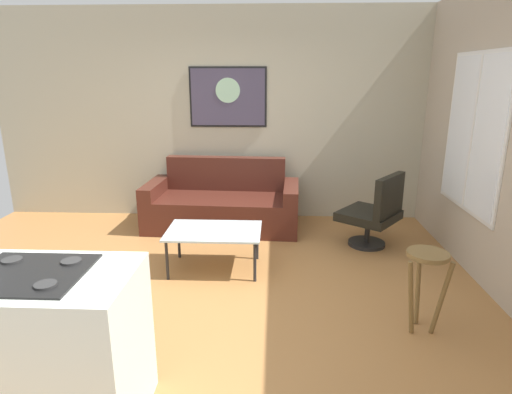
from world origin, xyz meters
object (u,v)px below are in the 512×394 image
object	(u,v)px
wall_painting	(228,97)
coffee_table	(214,233)
bar_stool	(426,271)
couch	(223,206)
armchair	(375,212)

from	to	relation	value
wall_painting	coffee_table	bearing A→B (deg)	-89.23
bar_stool	wall_painting	size ratio (longest dim) A/B	0.64
couch	bar_stool	size ratio (longest dim) A/B	3.03
coffee_table	bar_stool	size ratio (longest dim) A/B	1.44
coffee_table	wall_painting	xyz separation A→B (m)	(-0.02, 1.76, 1.26)
couch	wall_painting	bearing A→B (deg)	84.84
armchair	bar_stool	xyz separation A→B (m)	(0.01, -1.71, 0.09)
armchair	couch	bearing A→B (deg)	161.26
couch	coffee_table	world-z (taller)	couch
coffee_table	armchair	bearing A→B (deg)	20.91
bar_stool	wall_painting	world-z (taller)	wall_painting
wall_painting	couch	bearing A→B (deg)	-95.16
wall_painting	armchair	bearing A→B (deg)	-31.23
couch	bar_stool	distance (m)	2.98
armchair	bar_stool	world-z (taller)	armchair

